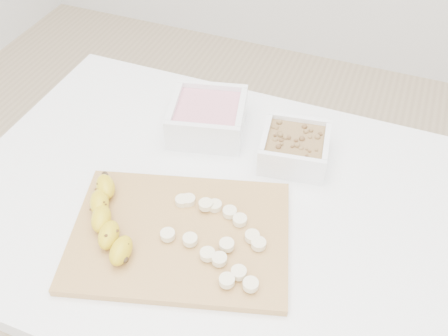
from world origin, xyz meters
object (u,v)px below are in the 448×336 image
(bowl_granola, at_px, (295,147))
(banana, at_px, (109,220))
(table, at_px, (219,232))
(cutting_board, at_px, (180,235))
(bowl_yogurt, at_px, (208,116))

(bowl_granola, bearing_deg, banana, -129.85)
(table, height_order, banana, banana)
(bowl_granola, distance_m, banana, 0.39)
(cutting_board, bearing_deg, banana, -165.37)
(bowl_yogurt, distance_m, bowl_granola, 0.20)
(bowl_granola, height_order, cutting_board, bowl_granola)
(table, distance_m, banana, 0.24)
(table, xyz_separation_m, bowl_yogurt, (-0.10, 0.18, 0.13))
(table, bearing_deg, banana, -137.92)
(bowl_yogurt, xyz_separation_m, bowl_granola, (0.20, -0.02, -0.01))
(table, height_order, cutting_board, cutting_board)
(bowl_yogurt, bearing_deg, table, -62.10)
(cutting_board, distance_m, banana, 0.13)
(cutting_board, xyz_separation_m, banana, (-0.12, -0.03, 0.02))
(banana, bearing_deg, bowl_yogurt, 51.60)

